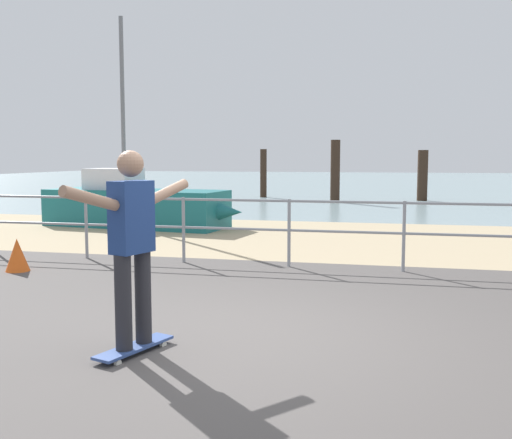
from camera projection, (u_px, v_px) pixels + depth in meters
name	position (u px, v px, depth m)	size (l,w,h in m)	color
ground_plane	(222.00, 378.00, 4.58)	(24.00, 10.00, 0.04)	#514C49
beach_strip	(332.00, 239.00, 12.33)	(24.00, 6.00, 0.04)	tan
sea_surface	(376.00, 182.00, 39.45)	(72.00, 50.00, 0.04)	#849EA3
railing_fence	(134.00, 218.00, 9.60)	(11.85, 0.05, 1.05)	gray
sailboat	(141.00, 206.00, 14.26)	(5.05, 1.99, 4.94)	#19666B
skateboard	(134.00, 348.00, 5.09)	(0.44, 0.82, 0.08)	#334C8C
skateboarder	(132.00, 237.00, 4.99)	(0.54, 1.40, 1.65)	#26262B
groyne_post_0	(263.00, 173.00, 24.64)	(0.27, 0.27, 1.99)	#332319
groyne_post_1	(335.00, 171.00, 21.89)	(0.35, 0.35, 2.29)	#332319
groyne_post_2	(423.00, 176.00, 22.70)	(0.39, 0.39, 1.93)	#332319
traffic_cone	(17.00, 256.00, 8.72)	(0.36, 0.36, 0.50)	#E55919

